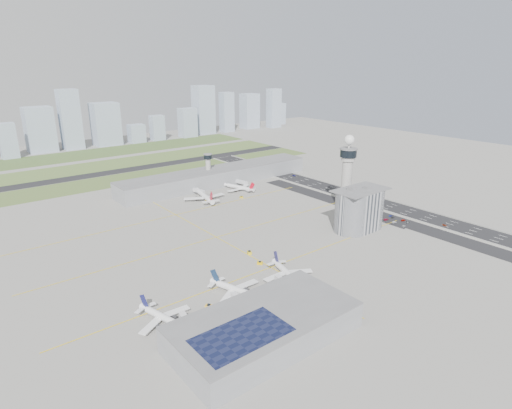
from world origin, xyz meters
TOP-DOWN VIEW (x-y plane):
  - ground at (0.00, 0.00)m, footprint 1000.00×1000.00m
  - grass_strip_0 at (-20.00, 225.00)m, footprint 480.00×50.00m
  - grass_strip_1 at (-20.00, 300.00)m, footprint 480.00×60.00m
  - grass_strip_2 at (-20.00, 380.00)m, footprint 480.00×70.00m
  - runway at (-20.00, 262.00)m, footprint 480.00×22.00m
  - highway at (115.00, 0.00)m, footprint 28.00×500.00m
  - barrier_left at (101.00, 0.00)m, footprint 0.60×500.00m
  - barrier_right at (129.00, 0.00)m, footprint 0.60×500.00m
  - landside_road at (90.00, -10.00)m, footprint 18.00×260.00m
  - parking_lot at (88.00, -22.00)m, footprint 20.00×44.00m
  - taxiway_line_h_0 at (-40.00, -30.00)m, footprint 260.00×0.60m
  - taxiway_line_h_1 at (-40.00, 30.00)m, footprint 260.00×0.60m
  - taxiway_line_h_2 at (-40.00, 90.00)m, footprint 260.00×0.60m
  - taxiway_line_v at (-40.00, 30.00)m, footprint 0.60×260.00m
  - control_tower at (72.00, 8.00)m, footprint 14.00×14.00m
  - secondary_tower at (30.00, 150.00)m, footprint 8.60×8.60m
  - admin_building at (51.99, -22.00)m, footprint 42.00×24.00m
  - terminal_pier at (40.00, 148.00)m, footprint 210.00×32.00m
  - near_terminal at (-88.07, -82.02)m, footprint 84.00×42.00m
  - airplane_near_a at (-117.37, -43.59)m, footprint 37.49×41.31m
  - airplane_near_b at (-74.88, -44.69)m, footprint 41.43×45.15m
  - airplane_near_c at (-41.36, -47.13)m, footprint 39.07×43.03m
  - airplane_far_a at (0.08, 110.77)m, footprint 47.48×52.51m
  - airplane_far_b at (42.29, 115.45)m, footprint 40.01×43.75m
  - jet_bridge_near_0 at (-113.00, -61.00)m, footprint 5.39×14.31m
  - jet_bridge_near_1 at (-83.00, -61.00)m, footprint 5.39×14.31m
  - jet_bridge_near_2 at (-53.00, -61.00)m, footprint 5.39×14.31m
  - jet_bridge_far_0 at (2.00, 132.00)m, footprint 5.39×14.31m
  - jet_bridge_far_1 at (52.00, 132.00)m, footprint 5.39×14.31m
  - tug_0 at (-93.95, -44.86)m, footprint 4.21×4.38m
  - tug_1 at (-81.33, -44.56)m, footprint 3.92×4.24m
  - tug_2 at (-42.57, -22.38)m, footprint 3.97×3.95m
  - tug_3 at (-38.46, -6.48)m, footprint 3.88×4.41m
  - tug_4 at (-0.29, 104.79)m, footprint 3.84×2.92m
  - tug_5 at (29.31, 93.50)m, footprint 3.81×3.38m
  - car_lot_0 at (82.66, -40.96)m, footprint 3.58×1.68m
  - car_lot_1 at (84.17, -31.68)m, footprint 3.83×1.84m
  - car_lot_2 at (84.18, -24.04)m, footprint 4.42×2.09m
  - car_lot_3 at (82.55, -18.95)m, footprint 4.01×1.77m
  - car_lot_4 at (83.28, -13.95)m, footprint 3.35×1.52m
  - car_lot_5 at (83.20, -7.38)m, footprint 3.93×1.52m
  - car_lot_6 at (92.70, -37.94)m, footprint 4.65×2.41m
  - car_lot_7 at (93.27, -33.50)m, footprint 4.26×1.82m
  - car_lot_8 at (92.55, -24.32)m, footprint 3.96×2.12m
  - car_lot_9 at (94.12, -21.23)m, footprint 3.61×1.35m
  - car_lot_10 at (93.94, -11.75)m, footprint 4.84×2.84m
  - car_lot_11 at (93.95, -4.38)m, footprint 4.40×2.29m
  - car_hw_0 at (108.46, -59.34)m, footprint 1.41×3.49m
  - car_hw_1 at (115.90, 39.51)m, footprint 1.56×4.05m
  - car_hw_2 at (121.68, 120.98)m, footprint 2.16×4.48m
  - car_hw_4 at (108.19, 180.84)m, footprint 1.98×3.91m
  - skyline_bldg_6 at (-102.68, 417.90)m, footprint 20.04×16.03m
  - skyline_bldg_7 at (-59.44, 436.89)m, footprint 35.76×28.61m
  - skyline_bldg_8 at (-19.42, 431.56)m, footprint 26.33×21.06m
  - skyline_bldg_9 at (30.27, 432.32)m, footprint 36.96×29.57m
  - skyline_bldg_10 at (73.27, 423.68)m, footprint 23.01×18.41m
  - skyline_bldg_11 at (108.28, 423.34)m, footprint 20.22×16.18m
  - skyline_bldg_12 at (162.17, 421.29)m, footprint 26.14×20.92m
  - skyline_bldg_13 at (201.27, 433.27)m, footprint 32.26×25.81m
  - skyline_bldg_14 at (244.74, 426.38)m, footprint 21.59×17.28m
  - skyline_bldg_15 at (302.83, 435.54)m, footprint 30.25×24.20m
  - skyline_bldg_16 at (345.49, 415.96)m, footprint 23.04×18.43m
  - skyline_bldg_17 at (382.05, 443.29)m, footprint 22.64×18.11m

SIDE VIEW (x-z plane):
  - ground at x=0.00m, z-range 0.00..0.00m
  - taxiway_line_h_0 at x=-40.00m, z-range 0.00..0.01m
  - taxiway_line_h_1 at x=-40.00m, z-range 0.00..0.01m
  - taxiway_line_h_2 at x=-40.00m, z-range 0.00..0.01m
  - taxiway_line_v at x=-40.00m, z-range 0.00..0.01m
  - grass_strip_0 at x=-20.00m, z-range 0.00..0.08m
  - grass_strip_1 at x=-20.00m, z-range 0.00..0.08m
  - grass_strip_2 at x=-20.00m, z-range 0.00..0.08m
  - landside_road at x=90.00m, z-range 0.00..0.08m
  - highway at x=115.00m, z-range 0.00..0.10m
  - parking_lot at x=88.00m, z-range 0.00..0.10m
  - runway at x=-20.00m, z-range 0.01..0.11m
  - car_lot_4 at x=83.28m, z-range 0.00..1.11m
  - car_lot_3 at x=82.55m, z-range 0.00..1.14m
  - car_lot_9 at x=94.12m, z-range 0.00..1.18m
  - car_lot_0 at x=82.66m, z-range 0.00..1.19m
  - car_hw_0 at x=108.46m, z-range 0.00..1.19m
  - barrier_left at x=101.00m, z-range 0.00..1.20m
  - barrier_right at x=129.00m, z-range 0.00..1.20m
  - car_lot_1 at x=84.17m, z-range 0.00..1.21m
  - car_lot_11 at x=93.95m, z-range 0.00..1.22m
  - car_lot_2 at x=84.18m, z-range 0.00..1.22m
  - car_lot_7 at x=93.27m, z-range 0.00..1.22m
  - car_hw_2 at x=121.68m, z-range 0.00..1.23m
  - car_lot_6 at x=92.70m, z-range 0.00..1.25m
  - car_lot_10 at x=93.94m, z-range 0.00..1.26m
  - car_lot_5 at x=83.20m, z-range 0.00..1.28m
  - car_hw_4 at x=108.19m, z-range 0.00..1.28m
  - car_lot_8 at x=92.55m, z-range 0.00..1.28m
  - car_hw_1 at x=115.90m, z-range 0.00..1.32m
  - tug_5 at x=29.31m, z-range 0.00..1.84m
  - tug_2 at x=-42.57m, z-range 0.00..1.93m
  - tug_1 at x=-81.33m, z-range 0.00..2.03m
  - tug_4 at x=-0.29m, z-range 0.00..2.05m
  - tug_0 at x=-93.95m, z-range 0.00..2.11m
  - tug_3 at x=-38.46m, z-range 0.00..2.14m
  - jet_bridge_near_0 at x=-113.00m, z-range 0.00..5.70m
  - jet_bridge_near_1 at x=-83.00m, z-range 0.00..5.70m
  - jet_bridge_near_2 at x=-53.00m, z-range 0.00..5.70m
  - jet_bridge_far_0 at x=2.00m, z-range 0.00..5.70m
  - jet_bridge_far_1 at x=52.00m, z-range 0.00..5.70m
  - airplane_near_a at x=-117.37m, z-range 0.00..9.82m
  - airplane_near_c at x=-41.36m, z-range 0.00..10.22m
  - airplane_far_b at x=42.29m, z-range 0.00..10.23m
  - airplane_near_b at x=-74.88m, z-range 0.00..10.49m
  - airplane_far_a at x=0.08m, z-range 0.00..12.59m
  - near_terminal at x=-88.07m, z-range -0.07..12.93m
  - terminal_pier at x=40.00m, z-range 0.00..15.80m
  - skyline_bldg_10 at x=73.27m, z-range 0.00..27.75m
  - admin_building at x=51.99m, z-range -1.45..32.05m
  - secondary_tower at x=30.00m, z-range 2.85..34.75m
  - skyline_bldg_11 at x=108.28m, z-range 0.00..38.97m
  - skyline_bldg_17 at x=382.05m, z-range 0.00..41.06m
  - skyline_bldg_6 at x=-102.68m, z-range 0.00..45.20m
  - skyline_bldg_12 at x=162.17m, z-range 0.00..46.89m
  - skyline_bldg_7 at x=-59.44m, z-range 0.00..61.22m
  - skyline_bldg_9 at x=30.27m, z-range 0.00..62.11m
  - skyline_bldg_15 at x=302.83m, z-range 0.00..63.40m
  - skyline_bldg_14 at x=244.74m, z-range 0.00..68.75m
  - control_tower at x=72.00m, z-range 2.79..67.29m
  - skyline_bldg_16 at x=345.49m, z-range 0.00..71.56m
  - skyline_bldg_13 at x=201.27m, z-range 0.00..81.20m
  - skyline_bldg_8 at x=-19.42m, z-range 0.00..83.39m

